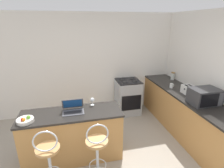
# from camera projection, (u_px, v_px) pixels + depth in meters

# --- Properties ---
(wall_back) EXTENTS (12.00, 0.06, 2.60)m
(wall_back) POSITION_uv_depth(u_px,v_px,m) (90.00, 65.00, 4.55)
(wall_back) COLOR silver
(wall_back) RESTS_ON ground_plane
(breakfast_bar) EXTENTS (1.71, 0.60, 0.91)m
(breakfast_bar) POSITION_uv_depth(u_px,v_px,m) (73.00, 135.00, 3.10)
(breakfast_bar) COLOR #B27C42
(breakfast_bar) RESTS_ON ground_plane
(counter_right) EXTENTS (0.67, 2.98, 0.91)m
(counter_right) POSITION_uv_depth(u_px,v_px,m) (185.00, 113.00, 3.86)
(counter_right) COLOR #B27C42
(counter_right) RESTS_ON ground_plane
(bar_stool_near) EXTENTS (0.40, 0.40, 1.04)m
(bar_stool_near) POSITION_uv_depth(u_px,v_px,m) (49.00, 161.00, 2.49)
(bar_stool_near) COLOR silver
(bar_stool_near) RESTS_ON ground_plane
(bar_stool_far) EXTENTS (0.40, 0.40, 1.04)m
(bar_stool_far) POSITION_uv_depth(u_px,v_px,m) (97.00, 153.00, 2.64)
(bar_stool_far) COLOR silver
(bar_stool_far) RESTS_ON ground_plane
(laptop) EXTENTS (0.36, 0.28, 0.21)m
(laptop) POSITION_uv_depth(u_px,v_px,m) (73.00, 108.00, 2.98)
(laptop) COLOR #47474C
(laptop) RESTS_ON breakfast_bar
(microwave) EXTENTS (0.51, 0.38, 0.30)m
(microwave) POSITION_uv_depth(u_px,v_px,m) (204.00, 96.00, 3.22)
(microwave) COLOR #2D2D30
(microwave) RESTS_ON counter_right
(toaster) EXTENTS (0.23, 0.31, 0.18)m
(toaster) POSITION_uv_depth(u_px,v_px,m) (189.00, 90.00, 3.68)
(toaster) COLOR silver
(toaster) RESTS_ON counter_right
(stove_range) EXTENTS (0.61, 0.61, 0.92)m
(stove_range) POSITION_uv_depth(u_px,v_px,m) (128.00, 97.00, 4.72)
(stove_range) COLOR #9EA3A8
(stove_range) RESTS_ON ground_plane
(wine_glass_tall) EXTENTS (0.08, 0.08, 0.14)m
(wine_glass_tall) POSITION_uv_depth(u_px,v_px,m) (92.00, 100.00, 3.18)
(wine_glass_tall) COLOR silver
(wine_glass_tall) RESTS_ON breakfast_bar
(mug_white) EXTENTS (0.09, 0.07, 0.10)m
(mug_white) POSITION_uv_depth(u_px,v_px,m) (171.00, 86.00, 4.05)
(mug_white) COLOR white
(mug_white) RESTS_ON counter_right
(fruit_bowl) EXTENTS (0.25, 0.25, 0.10)m
(fruit_bowl) POSITION_uv_depth(u_px,v_px,m) (25.00, 120.00, 2.65)
(fruit_bowl) COLOR silver
(fruit_bowl) RESTS_ON breakfast_bar
(storage_jar) EXTENTS (0.10, 0.10, 0.20)m
(storage_jar) POSITION_uv_depth(u_px,v_px,m) (173.00, 76.00, 4.61)
(storage_jar) COLOR silver
(storage_jar) RESTS_ON counter_right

